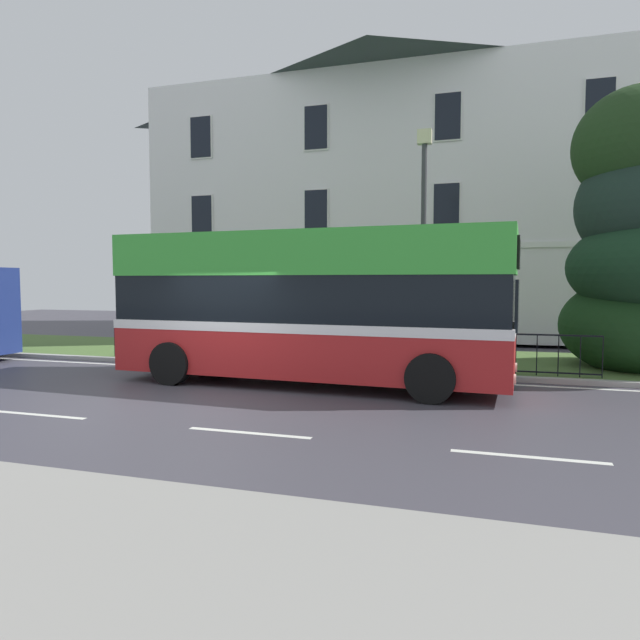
{
  "coord_description": "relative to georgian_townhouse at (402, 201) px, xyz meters",
  "views": [
    {
      "loc": [
        5.55,
        -9.59,
        2.3
      ],
      "look_at": [
        1.31,
        4.08,
        1.33
      ],
      "focal_mm": 31.92,
      "sensor_mm": 36.0,
      "label": 1
    }
  ],
  "objects": [
    {
      "name": "street_lamp_post",
      "position": [
        2.32,
        -10.83,
        -2.28
      ],
      "size": [
        0.36,
        0.24,
        6.06
      ],
      "color": "#333338",
      "rests_on": "ground_plane"
    },
    {
      "name": "iron_verge_railing",
      "position": [
        0.0,
        -11.8,
        -5.29
      ],
      "size": [
        12.97,
        0.04,
        0.97
      ],
      "color": "black",
      "rests_on": "ground_plane"
    },
    {
      "name": "georgian_townhouse",
      "position": [
        0.0,
        0.0,
        0.0
      ],
      "size": [
        19.71,
        10.37,
        11.54
      ],
      "color": "white",
      "rests_on": "ground_plane"
    },
    {
      "name": "ground_plane",
      "position": [
        -1.39,
        -15.26,
        -5.93
      ],
      "size": [
        60.0,
        56.0,
        0.18
      ],
      "color": "#403D46"
    },
    {
      "name": "single_decker_bus",
      "position": [
        0.2,
        -13.74,
        -4.15
      ],
      "size": [
        8.86,
        2.94,
        3.36
      ],
      "rotation": [
        0.0,
        0.0,
        -0.04
      ],
      "color": "#B11F21",
      "rests_on": "ground_plane"
    }
  ]
}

